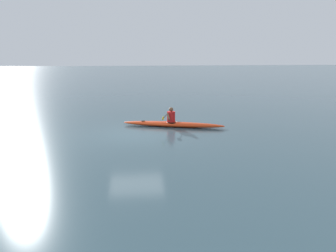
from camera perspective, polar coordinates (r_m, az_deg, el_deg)
The scene contains 3 objects.
ground_plane at distance 14.82m, azimuth -5.68°, elevation -1.34°, with size 160.00×160.00×0.00m, color #334C56.
kayak at distance 16.09m, azimuth 0.88°, elevation 0.31°, with size 5.02×2.02×0.25m.
kayaker at distance 16.03m, azimuth 0.48°, elevation 1.80°, with size 0.76×2.33×0.72m.
Camera 1 is at (0.18, 14.38, 3.58)m, focal length 34.80 mm.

